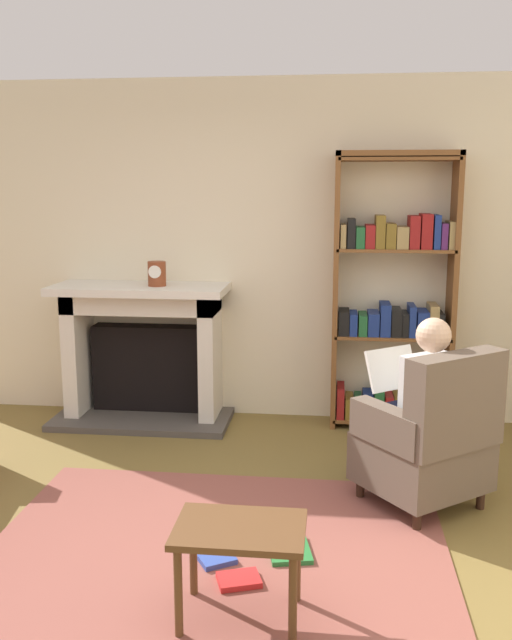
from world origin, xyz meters
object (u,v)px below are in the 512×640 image
at_px(fireplace, 144,348).
at_px(side_table, 240,541).
at_px(seated_reader, 418,402).
at_px(armchair_reading, 431,439).
at_px(mantel_clock, 157,274).
at_px(bookshelf, 394,300).

relative_size(fireplace, side_table, 2.52).
relative_size(fireplace, seated_reader, 1.24).
bearing_deg(seated_reader, armchair_reading, 90.00).
height_order(mantel_clock, armchair_reading, mantel_clock).
bearing_deg(armchair_reading, side_table, 13.38).
relative_size(mantel_clock, seated_reader, 0.17).
bearing_deg(side_table, armchair_reading, 51.41).
relative_size(fireplace, mantel_clock, 7.42).
height_order(armchair_reading, side_table, armchair_reading).
xyz_separation_m(armchair_reading, side_table, (-0.95, -1.20, -0.05)).
xyz_separation_m(fireplace, side_table, (1.14, -2.59, -0.21)).
xyz_separation_m(mantel_clock, side_table, (0.99, -2.49, -0.83)).
relative_size(bookshelf, seated_reader, 1.86).
relative_size(fireplace, bookshelf, 0.66).
bearing_deg(fireplace, mantel_clock, -34.06).
height_order(mantel_clock, side_table, mantel_clock).
bearing_deg(seated_reader, bookshelf, -126.07).
distance_m(armchair_reading, side_table, 1.53).
bearing_deg(fireplace, side_table, -66.34).
bearing_deg(armchair_reading, bookshelf, -123.31).
distance_m(mantel_clock, side_table, 2.81).
relative_size(armchair_reading, side_table, 1.73).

